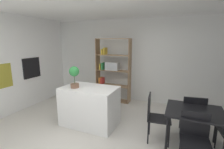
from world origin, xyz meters
The scene contains 10 objects.
ground_plane centered at (0.00, 0.00, 0.00)m, with size 9.51×9.51×0.00m, color beige.
back_partition centered at (0.00, 2.74, 1.35)m, with size 6.91×0.06×2.70m, color silver.
built_in_oven centered at (-2.74, 1.05, 1.18)m, with size 0.06×0.59×0.61m.
kitchen_island centered at (-0.47, 0.65, 0.46)m, with size 1.29×0.78×0.92m, color white.
potted_plant_on_island centered at (-0.77, 0.50, 1.23)m, with size 0.23×0.23×0.50m.
open_bookshelf centered at (-0.65, 2.38, 1.09)m, with size 1.16×0.30×2.07m.
dining_table centered at (1.75, 0.60, 0.67)m, with size 0.97×0.86×0.75m.
dining_chair_island_side centered at (1.04, 0.59, 0.57)m, with size 0.48×0.45×0.96m.
dining_chair_far centered at (1.76, 1.06, 0.54)m, with size 0.49×0.47×0.89m.
dining_chair_near centered at (1.74, 0.15, 0.52)m, with size 0.46×0.47×0.87m.
Camera 1 is at (1.46, -2.51, 1.98)m, focal length 26.16 mm.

